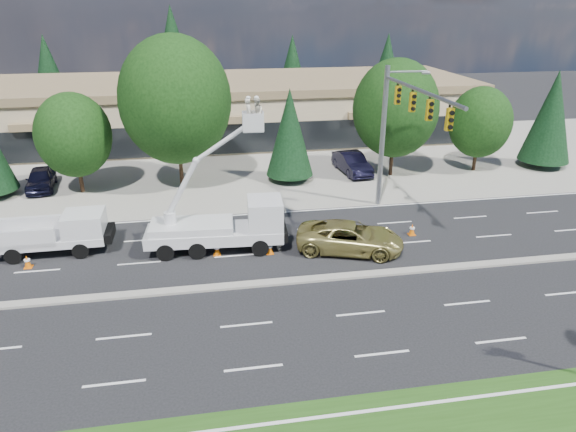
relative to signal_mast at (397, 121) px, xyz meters
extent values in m
plane|color=black|center=(-10.03, -7.04, -6.06)|extent=(140.00, 140.00, 0.00)
cube|color=gray|center=(-10.03, 12.96, -6.05)|extent=(140.00, 22.00, 0.01)
cube|color=gray|center=(-10.03, -7.04, -6.00)|extent=(120.00, 0.55, 0.12)
cube|color=tan|center=(-10.03, 22.96, -3.56)|extent=(50.00, 15.00, 5.00)
cube|color=olive|center=(-10.03, 22.96, -0.91)|extent=(50.40, 15.40, 0.70)
cube|color=black|center=(-10.03, 15.41, -4.56)|extent=(48.00, 0.12, 2.60)
cylinder|color=#332114|center=(-20.03, 7.96, -4.92)|extent=(0.28, 0.28, 2.28)
ellipsoid|color=black|center=(-20.03, 7.96, -1.94)|extent=(5.07, 5.07, 5.83)
cylinder|color=#332114|center=(-13.03, 7.96, -4.32)|extent=(0.28, 0.28, 3.47)
ellipsoid|color=black|center=(-13.03, 7.96, 0.21)|extent=(7.71, 7.71, 8.86)
cylinder|color=#332114|center=(-5.03, 7.96, -5.66)|extent=(0.26, 0.26, 0.80)
cone|color=black|center=(-5.03, 7.96, -2.35)|extent=(3.50, 3.50, 6.40)
cylinder|color=#332114|center=(2.97, 7.96, -4.62)|extent=(0.28, 0.28, 2.87)
ellipsoid|color=black|center=(2.97, 7.96, -0.87)|extent=(6.38, 6.38, 7.33)
cylinder|color=#332114|center=(9.97, 7.96, -4.98)|extent=(0.28, 0.28, 2.15)
ellipsoid|color=black|center=(9.97, 7.96, -2.17)|extent=(4.78, 4.78, 5.50)
cylinder|color=#332114|center=(15.97, 7.96, -5.66)|extent=(0.26, 0.26, 0.80)
cone|color=black|center=(15.97, 7.96, -1.91)|extent=(3.92, 3.92, 7.16)
cylinder|color=#332114|center=(-28.03, 34.96, -5.66)|extent=(0.26, 0.26, 0.80)
cone|color=black|center=(-28.03, 34.96, -1.12)|extent=(4.67, 4.67, 8.52)
cylinder|color=#332114|center=(-14.03, 34.96, -5.66)|extent=(0.26, 0.26, 0.80)
cone|color=black|center=(-14.03, 34.96, 0.48)|extent=(6.18, 6.18, 11.29)
cylinder|color=#332114|center=(-0.03, 34.96, -5.66)|extent=(0.26, 0.26, 0.80)
cone|color=black|center=(-0.03, 34.96, -1.31)|extent=(4.49, 4.49, 8.20)
cylinder|color=#332114|center=(11.97, 34.96, -5.66)|extent=(0.26, 0.26, 0.80)
cone|color=black|center=(11.97, 34.96, -1.26)|extent=(4.53, 4.53, 8.28)
cylinder|color=gray|center=(-0.03, 2.16, -1.56)|extent=(0.32, 0.32, 9.00)
cylinder|color=gray|center=(-0.03, -2.84, 2.24)|extent=(0.20, 10.00, 0.20)
cylinder|color=gray|center=(1.27, 2.16, 2.54)|extent=(2.60, 0.12, 0.12)
cube|color=gold|center=(-0.03, 0.16, 1.49)|extent=(0.32, 0.22, 1.05)
cube|color=gold|center=(-0.03, -2.04, 1.49)|extent=(0.32, 0.22, 1.05)
cube|color=gold|center=(-0.03, -4.24, 1.49)|extent=(0.32, 0.22, 1.05)
cube|color=gold|center=(-0.03, -6.44, 1.49)|extent=(0.32, 0.22, 1.05)
cube|color=silver|center=(-19.71, -1.77, -5.25)|extent=(5.72, 2.18, 0.43)
cube|color=silver|center=(-17.91, -1.74, -4.59)|extent=(2.12, 2.07, 1.42)
cube|color=black|center=(-17.30, -1.73, -4.40)|extent=(0.11, 1.80, 0.95)
cube|color=silver|center=(-20.87, -0.89, -4.78)|extent=(3.23, 0.34, 1.04)
cube|color=silver|center=(-20.84, -2.69, -4.78)|extent=(3.23, 0.34, 1.04)
cube|color=silver|center=(-11.03, -2.84, -5.14)|extent=(7.46, 2.64, 0.64)
cube|color=silver|center=(-8.28, -3.01, -4.17)|extent=(1.96, 2.26, 1.84)
cube|color=black|center=(-7.59, -3.05, -4.04)|extent=(0.18, 1.84, 1.10)
cube|color=silver|center=(-12.22, -2.77, -4.63)|extent=(4.53, 2.37, 0.46)
cylinder|color=silver|center=(-13.32, -2.71, -4.13)|extent=(0.64, 0.64, 0.73)
cube|color=silver|center=(-8.80, -2.98, 0.98)|extent=(1.06, 0.89, 0.99)
imported|color=beige|center=(-9.00, -2.97, 1.35)|extent=(0.41, 0.60, 1.58)
imported|color=beige|center=(-8.60, -2.99, 1.35)|extent=(0.64, 0.80, 1.58)
ellipsoid|color=white|center=(-9.00, -2.97, 2.15)|extent=(0.24, 0.24, 0.17)
ellipsoid|color=white|center=(-8.60, -2.99, 2.15)|extent=(0.24, 0.24, 0.17)
cube|color=#DC5F06|center=(-20.57, -3.35, -6.04)|extent=(0.40, 0.40, 0.03)
cone|color=#DC5F06|center=(-20.57, -3.35, -5.71)|extent=(0.36, 0.36, 0.70)
cylinder|color=white|center=(-20.57, -3.35, -5.64)|extent=(0.29, 0.29, 0.10)
cube|color=#DC5F06|center=(-10.98, -3.56, -6.04)|extent=(0.40, 0.40, 0.03)
cone|color=#DC5F06|center=(-10.98, -3.56, -5.71)|extent=(0.36, 0.36, 0.70)
cylinder|color=white|center=(-10.98, -3.56, -5.64)|extent=(0.29, 0.29, 0.10)
cube|color=#DC5F06|center=(-8.16, -3.86, -6.04)|extent=(0.40, 0.40, 0.03)
cone|color=#DC5F06|center=(-8.16, -3.86, -5.71)|extent=(0.36, 0.36, 0.70)
cylinder|color=white|center=(-8.16, -3.86, -5.64)|extent=(0.29, 0.29, 0.10)
cube|color=#DC5F06|center=(-3.60, -3.78, -6.04)|extent=(0.40, 0.40, 0.03)
cone|color=#DC5F06|center=(-3.60, -3.78, -5.71)|extent=(0.36, 0.36, 0.70)
cylinder|color=white|center=(-3.60, -3.78, -5.64)|extent=(0.29, 0.29, 0.10)
cube|color=#DC5F06|center=(0.32, -2.87, -6.04)|extent=(0.40, 0.40, 0.03)
cone|color=#DC5F06|center=(0.32, -2.87, -5.71)|extent=(0.36, 0.36, 0.70)
cylinder|color=white|center=(0.32, -2.87, -5.64)|extent=(0.29, 0.29, 0.10)
imported|color=tan|center=(-3.82, -4.24, -5.26)|extent=(6.28, 4.33, 1.59)
imported|color=black|center=(-23.03, 9.08, -5.30)|extent=(2.35, 4.66, 1.52)
imported|color=black|center=(0.12, 8.96, -5.25)|extent=(2.21, 5.03, 1.61)
camera|label=1|loc=(-11.34, -28.41, 6.60)|focal=32.00mm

